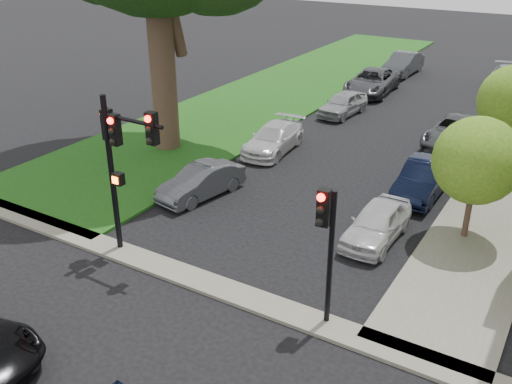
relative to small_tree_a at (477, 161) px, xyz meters
The scene contains 15 objects.
ground 11.46m from the small_tree_a, 124.10° to the right, with size 140.00×140.00×0.00m, color black.
grass_strip 21.45m from the small_tree_a, 135.68° to the left, with size 8.00×44.00×0.12m, color #174A0E.
sidewalk_cross 9.92m from the small_tree_a, 130.90° to the right, with size 60.00×1.00×0.12m, color #706E5B.
small_tree_a is the anchor object (origin of this frame).
traffic_signal_main 11.84m from the small_tree_a, 144.12° to the right, with size 2.67×0.69×5.48m.
traffic_signal_secondary 7.35m from the small_tree_a, 108.48° to the right, with size 0.54×0.43×4.14m.
car_parked_0 3.95m from the small_tree_a, 147.22° to the right, with size 1.58×3.92×1.34m, color silver.
car_parked_1 4.35m from the small_tree_a, 129.67° to the left, with size 1.53×4.40×1.45m, color black.
car_parked_2 10.24m from the small_tree_a, 105.46° to the left, with size 2.35×5.10×1.42m, color #3F4247.
car_parked_4 22.57m from the small_tree_a, 95.83° to the left, with size 2.12×5.21×1.51m, color #999BA0.
car_parked_5 10.59m from the small_tree_a, 168.64° to the right, with size 1.39×3.98×1.31m, color #3F4247.
car_parked_6 11.17m from the small_tree_a, 158.31° to the left, with size 1.86×4.57×1.33m, color silver.
car_parked_7 15.05m from the small_tree_a, 130.24° to the left, with size 1.60×3.99×1.36m, color #999BA0.
car_parked_8 19.62m from the small_tree_a, 120.46° to the left, with size 2.60×5.63×1.56m, color #3F4247.
car_parked_9 25.11m from the small_tree_a, 113.03° to the left, with size 1.69×4.85×1.60m, color #3F4247.
Camera 1 is at (9.04, -9.94, 10.20)m, focal length 40.00 mm.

